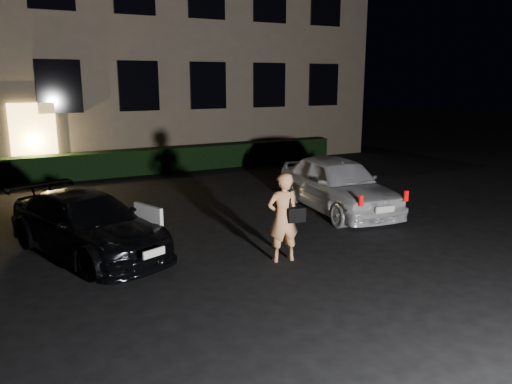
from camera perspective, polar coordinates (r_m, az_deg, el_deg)
ground at (r=8.69m, az=6.97°, el=-9.22°), size 80.00×80.00×0.00m
building at (r=22.24m, az=-16.51°, el=19.42°), size 20.00×8.11×12.00m
hedge at (r=17.93m, az=-12.47°, el=3.45°), size 15.00×0.70×0.85m
sedan at (r=9.92m, az=-18.70°, el=-3.51°), size 2.88×4.27×1.15m
hatch at (r=12.58m, az=9.29°, el=0.92°), size 2.07×4.21×1.38m
man at (r=8.96m, az=3.15°, el=-2.91°), size 0.68×0.48×1.63m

